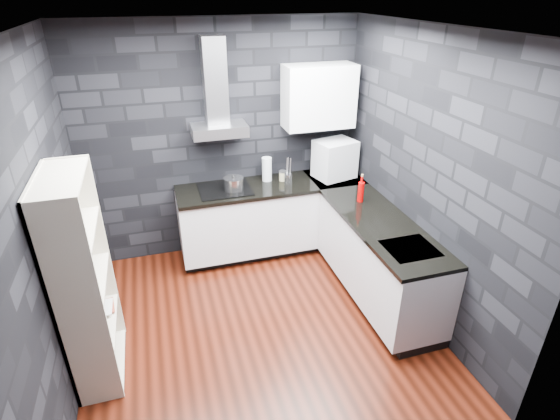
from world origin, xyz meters
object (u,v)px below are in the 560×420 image
pot (234,184)px  glass_vase (267,169)px  utensil_crock (288,179)px  bookshelf (84,282)px  fruit_bowl (81,288)px  appliance_garage (335,159)px  storage_jar (283,176)px  red_bottle (361,192)px

pot → glass_vase: 0.47m
utensil_crock → bookshelf: bearing=-147.2°
utensil_crock → bookshelf: size_ratio=0.07×
glass_vase → fruit_bowl: (-1.90, -1.65, -0.10)m
appliance_garage → bookshelf: size_ratio=0.25×
storage_jar → appliance_garage: size_ratio=0.24×
glass_vase → utensil_crock: size_ratio=2.38×
appliance_garage → fruit_bowl: bearing=-164.2°
red_bottle → bookshelf: size_ratio=0.12×
utensil_crock → appliance_garage: size_ratio=0.27×
utensil_crock → glass_vase: bearing=142.5°
red_bottle → utensil_crock: bearing=131.6°
glass_vase → fruit_bowl: bearing=-139.0°
glass_vase → red_bottle: 1.16m
appliance_garage → red_bottle: bearing=-103.3°
pot → glass_vase: bearing=21.2°
pot → storage_jar: pot is taller
pot → storage_jar: 0.62m
pot → red_bottle: size_ratio=0.98×
pot → utensil_crock: (0.65, 0.01, -0.02)m
bookshelf → glass_vase: bearing=35.4°
utensil_crock → red_bottle: size_ratio=0.54×
utensil_crock → fruit_bowl: utensil_crock is taller
storage_jar → utensil_crock: bearing=-71.4°
glass_vase → utensil_crock: bearing=-37.5°
storage_jar → red_bottle: size_ratio=0.48×
storage_jar → bookshelf: bearing=-144.8°
storage_jar → red_bottle: red_bottle is taller
utensil_crock → red_bottle: 0.90m
utensil_crock → bookshelf: 2.51m
fruit_bowl → glass_vase: bearing=41.0°
pot → red_bottle: bearing=-28.2°
red_bottle → glass_vase: bearing=134.1°
glass_vase → bookshelf: bearing=-141.3°
red_bottle → storage_jar: bearing=129.2°
appliance_garage → bookshelf: bearing=-166.3°
fruit_bowl → storage_jar: bearing=37.5°
appliance_garage → storage_jar: bearing=160.4°
pot → glass_vase: (0.43, 0.17, 0.07)m
glass_vase → appliance_garage: (0.81, -0.12, 0.08)m
glass_vase → red_bottle: (0.81, -0.84, -0.03)m
pot → appliance_garage: appliance_garage is taller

